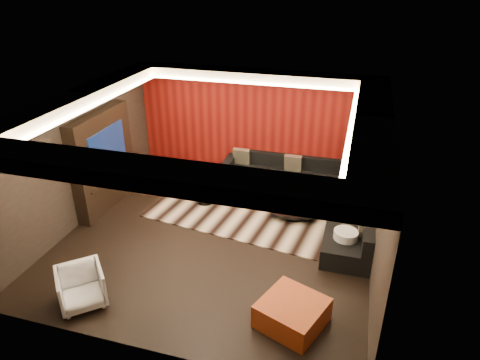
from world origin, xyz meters
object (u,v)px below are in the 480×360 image
(coffee_table, at_px, (294,213))
(orange_ottoman, at_px, (292,313))
(drum_stool, at_px, (205,194))
(armchair, at_px, (81,287))
(sectional_sofa, at_px, (316,195))
(white_side_table, at_px, (345,244))

(coffee_table, bearing_deg, orange_ottoman, -81.12)
(drum_stool, relative_size, armchair, 0.62)
(armchair, bearing_deg, orange_ottoman, -33.29)
(coffee_table, bearing_deg, sectional_sofa, 63.14)
(drum_stool, relative_size, white_side_table, 0.79)
(white_side_table, xyz_separation_m, armchair, (-3.99, -2.47, 0.05))
(drum_stool, xyz_separation_m, orange_ottoman, (2.58, -3.16, -0.04))
(white_side_table, relative_size, sectional_sofa, 0.15)
(drum_stool, relative_size, sectional_sofa, 0.12)
(drum_stool, xyz_separation_m, sectional_sofa, (2.46, 0.61, 0.02))
(coffee_table, bearing_deg, armchair, -128.71)
(sectional_sofa, bearing_deg, white_side_table, -67.04)
(drum_stool, bearing_deg, orange_ottoman, -50.74)
(drum_stool, height_order, armchair, armchair)
(orange_ottoman, xyz_separation_m, armchair, (-3.34, -0.51, 0.13))
(white_side_table, xyz_separation_m, orange_ottoman, (-0.65, -1.97, -0.08))
(orange_ottoman, bearing_deg, white_side_table, 71.78)
(drum_stool, height_order, white_side_table, white_side_table)
(sectional_sofa, bearing_deg, armchair, -126.96)
(orange_ottoman, relative_size, armchair, 1.26)
(coffee_table, distance_m, drum_stool, 2.11)
(white_side_table, height_order, armchair, armchair)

